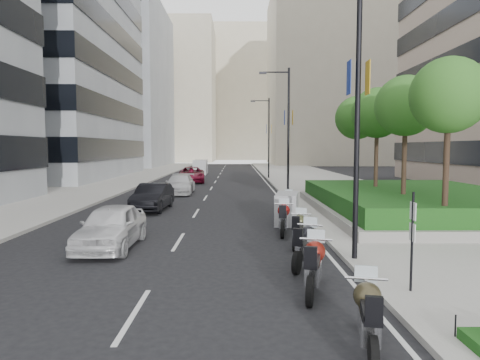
{
  "coord_description": "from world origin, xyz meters",
  "views": [
    {
      "loc": [
        0.68,
        -11.84,
        3.53
      ],
      "look_at": [
        0.85,
        8.24,
        2.0
      ],
      "focal_mm": 32.0,
      "sensor_mm": 36.0,
      "label": 1
    }
  ],
  "objects_px": {
    "lamp_post_0": "(353,96)",
    "delivery_van": "(200,168)",
    "lamp_post_2": "(267,134)",
    "parking_sign": "(412,236)",
    "motorcycle_0": "(368,316)",
    "lamp_post_1": "(286,125)",
    "motorcycle_6": "(286,204)",
    "motorcycle_1": "(314,266)",
    "car_b": "(153,197)",
    "car_d": "(191,175)",
    "motorcycle_2": "(305,245)",
    "car_a": "(111,226)",
    "motorcycle_5": "(287,209)",
    "car_c": "(180,184)",
    "motorcycle_4": "(283,218)",
    "motorcycle_3": "(299,230)"
  },
  "relations": [
    {
      "from": "lamp_post_0",
      "to": "car_b",
      "type": "xyz_separation_m",
      "value": [
        -8.18,
        11.11,
        -4.32
      ]
    },
    {
      "from": "motorcycle_1",
      "to": "delivery_van",
      "type": "distance_m",
      "value": 46.84
    },
    {
      "from": "motorcycle_0",
      "to": "motorcycle_6",
      "type": "relative_size",
      "value": 1.05
    },
    {
      "from": "lamp_post_0",
      "to": "motorcycle_5",
      "type": "bearing_deg",
      "value": 99.6
    },
    {
      "from": "motorcycle_2",
      "to": "motorcycle_6",
      "type": "height_order",
      "value": "motorcycle_2"
    },
    {
      "from": "motorcycle_0",
      "to": "motorcycle_4",
      "type": "height_order",
      "value": "motorcycle_4"
    },
    {
      "from": "car_a",
      "to": "lamp_post_0",
      "type": "bearing_deg",
      "value": -14.5
    },
    {
      "from": "motorcycle_0",
      "to": "motorcycle_4",
      "type": "xyz_separation_m",
      "value": [
        -0.36,
        10.1,
        0.02
      ]
    },
    {
      "from": "lamp_post_1",
      "to": "motorcycle_6",
      "type": "relative_size",
      "value": 4.13
    },
    {
      "from": "parking_sign",
      "to": "car_b",
      "type": "bearing_deg",
      "value": 122.06
    },
    {
      "from": "lamp_post_0",
      "to": "car_a",
      "type": "xyz_separation_m",
      "value": [
        -7.87,
        2.07,
        -4.3
      ]
    },
    {
      "from": "car_b",
      "to": "motorcycle_4",
      "type": "bearing_deg",
      "value": -42.24
    },
    {
      "from": "motorcycle_1",
      "to": "car_b",
      "type": "relative_size",
      "value": 0.53
    },
    {
      "from": "car_b",
      "to": "delivery_van",
      "type": "distance_m",
      "value": 32.59
    },
    {
      "from": "lamp_post_0",
      "to": "lamp_post_1",
      "type": "bearing_deg",
      "value": 90.0
    },
    {
      "from": "motorcycle_6",
      "to": "car_c",
      "type": "xyz_separation_m",
      "value": [
        -6.89,
        10.64,
        0.12
      ]
    },
    {
      "from": "lamp_post_2",
      "to": "delivery_van",
      "type": "relative_size",
      "value": 2.0
    },
    {
      "from": "parking_sign",
      "to": "car_a",
      "type": "xyz_separation_m",
      "value": [
        -8.53,
        5.07,
        -0.69
      ]
    },
    {
      "from": "motorcycle_5",
      "to": "car_b",
      "type": "xyz_separation_m",
      "value": [
        -7.05,
        4.4,
        0.04
      ]
    },
    {
      "from": "motorcycle_1",
      "to": "car_d",
      "type": "relative_size",
      "value": 0.43
    },
    {
      "from": "lamp_post_1",
      "to": "delivery_van",
      "type": "height_order",
      "value": "lamp_post_1"
    },
    {
      "from": "motorcycle_2",
      "to": "motorcycle_4",
      "type": "xyz_separation_m",
      "value": [
        -0.12,
        4.8,
        0.0
      ]
    },
    {
      "from": "car_b",
      "to": "car_d",
      "type": "xyz_separation_m",
      "value": [
        0.16,
        19.15,
        0.04
      ]
    },
    {
      "from": "car_a",
      "to": "car_c",
      "type": "relative_size",
      "value": 0.89
    },
    {
      "from": "lamp_post_1",
      "to": "car_a",
      "type": "bearing_deg",
      "value": -117.8
    },
    {
      "from": "lamp_post_2",
      "to": "car_c",
      "type": "bearing_deg",
      "value": -116.91
    },
    {
      "from": "motorcycle_1",
      "to": "motorcycle_2",
      "type": "bearing_deg",
      "value": 11.02
    },
    {
      "from": "motorcycle_5",
      "to": "motorcycle_4",
      "type": "bearing_deg",
      "value": -179.61
    },
    {
      "from": "lamp_post_1",
      "to": "lamp_post_2",
      "type": "relative_size",
      "value": 1.0
    },
    {
      "from": "lamp_post_0",
      "to": "delivery_van",
      "type": "relative_size",
      "value": 2.0
    },
    {
      "from": "motorcycle_5",
      "to": "motorcycle_6",
      "type": "bearing_deg",
      "value": 4.47
    },
    {
      "from": "motorcycle_0",
      "to": "motorcycle_6",
      "type": "height_order",
      "value": "motorcycle_0"
    },
    {
      "from": "motorcycle_3",
      "to": "car_c",
      "type": "height_order",
      "value": "car_c"
    },
    {
      "from": "motorcycle_0",
      "to": "car_c",
      "type": "xyz_separation_m",
      "value": [
        -6.6,
        25.33,
        0.12
      ]
    },
    {
      "from": "motorcycle_0",
      "to": "motorcycle_5",
      "type": "xyz_separation_m",
      "value": [
        0.04,
        12.38,
        0.1
      ]
    },
    {
      "from": "motorcycle_4",
      "to": "car_a",
      "type": "relative_size",
      "value": 0.53
    },
    {
      "from": "car_a",
      "to": "car_d",
      "type": "height_order",
      "value": "car_d"
    },
    {
      "from": "motorcycle_1",
      "to": "car_b",
      "type": "bearing_deg",
      "value": 40.77
    },
    {
      "from": "motorcycle_5",
      "to": "car_c",
      "type": "relative_size",
      "value": 0.49
    },
    {
      "from": "motorcycle_3",
      "to": "motorcycle_5",
      "type": "bearing_deg",
      "value": 15.07
    },
    {
      "from": "motorcycle_0",
      "to": "lamp_post_1",
      "type": "bearing_deg",
      "value": 8.83
    },
    {
      "from": "parking_sign",
      "to": "motorcycle_0",
      "type": "distance_m",
      "value": 3.34
    },
    {
      "from": "motorcycle_2",
      "to": "car_a",
      "type": "xyz_separation_m",
      "value": [
        -6.45,
        2.43,
        0.13
      ]
    },
    {
      "from": "lamp_post_2",
      "to": "motorcycle_5",
      "type": "distance_m",
      "value": 28.64
    },
    {
      "from": "lamp_post_1",
      "to": "parking_sign",
      "type": "relative_size",
      "value": 3.6
    },
    {
      "from": "motorcycle_0",
      "to": "car_a",
      "type": "height_order",
      "value": "car_a"
    },
    {
      "from": "delivery_van",
      "to": "car_d",
      "type": "bearing_deg",
      "value": -89.58
    },
    {
      "from": "motorcycle_4",
      "to": "delivery_van",
      "type": "bearing_deg",
      "value": 18.24
    },
    {
      "from": "motorcycle_1",
      "to": "motorcycle_2",
      "type": "distance_m",
      "value": 2.31
    },
    {
      "from": "motorcycle_6",
      "to": "car_c",
      "type": "height_order",
      "value": "car_c"
    }
  ]
}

